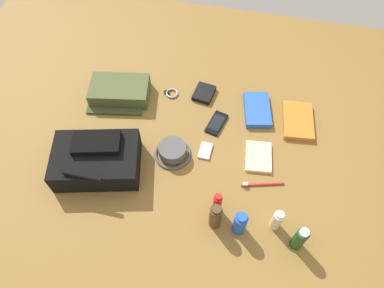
% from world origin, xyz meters
% --- Properties ---
extents(ground_plane, '(2.64, 2.02, 0.02)m').
position_xyz_m(ground_plane, '(0.00, 0.00, -0.01)').
color(ground_plane, brown).
rests_on(ground_plane, ground).
extents(backpack, '(0.40, 0.31, 0.14)m').
position_xyz_m(backpack, '(0.37, 0.17, 0.06)').
color(backpack, black).
rests_on(backpack, ground_plane).
extents(toiletry_pouch, '(0.30, 0.25, 0.08)m').
position_xyz_m(toiletry_pouch, '(0.40, -0.22, 0.04)').
color(toiletry_pouch, '#47512D').
rests_on(toiletry_pouch, ground_plane).
extents(bucket_hat, '(0.16, 0.16, 0.06)m').
position_xyz_m(bucket_hat, '(0.08, 0.05, 0.03)').
color(bucket_hat, '#4F4F4F').
rests_on(bucket_hat, ground_plane).
extents(shampoo_bottle, '(0.04, 0.04, 0.14)m').
position_xyz_m(shampoo_bottle, '(-0.47, 0.33, 0.07)').
color(shampoo_bottle, '#19471E').
rests_on(shampoo_bottle, ground_plane).
extents(lotion_bottle, '(0.04, 0.04, 0.12)m').
position_xyz_m(lotion_bottle, '(-0.39, 0.27, 0.06)').
color(lotion_bottle, beige).
rests_on(lotion_bottle, ground_plane).
extents(deodorant_spray, '(0.05, 0.05, 0.13)m').
position_xyz_m(deodorant_spray, '(-0.25, 0.32, 0.06)').
color(deodorant_spray, blue).
rests_on(deodorant_spray, ground_plane).
extents(cologne_bottle, '(0.05, 0.05, 0.15)m').
position_xyz_m(cologne_bottle, '(-0.16, 0.31, 0.07)').
color(cologne_bottle, '#473319').
rests_on(cologne_bottle, ground_plane).
extents(sunscreen_spray, '(0.03, 0.03, 0.14)m').
position_xyz_m(sunscreen_spray, '(-0.16, 0.26, 0.07)').
color(sunscreen_spray, red).
rests_on(sunscreen_spray, ground_plane).
extents(paperback_novel, '(0.16, 0.22, 0.03)m').
position_xyz_m(paperback_novel, '(-0.45, -0.25, 0.01)').
color(paperback_novel, orange).
rests_on(paperback_novel, ground_plane).
extents(travel_guidebook, '(0.15, 0.22, 0.03)m').
position_xyz_m(travel_guidebook, '(-0.25, -0.27, 0.01)').
color(travel_guidebook, blue).
rests_on(travel_guidebook, ground_plane).
extents(cell_phone, '(0.09, 0.14, 0.01)m').
position_xyz_m(cell_phone, '(-0.08, -0.16, 0.01)').
color(cell_phone, black).
rests_on(cell_phone, ground_plane).
extents(media_player, '(0.06, 0.09, 0.01)m').
position_xyz_m(media_player, '(-0.06, -0.00, 0.01)').
color(media_player, '#B7B7BC').
rests_on(media_player, ground_plane).
extents(wristwatch, '(0.07, 0.06, 0.01)m').
position_xyz_m(wristwatch, '(0.17, -0.29, 0.01)').
color(wristwatch, '#99999E').
rests_on(wristwatch, ground_plane).
extents(toothbrush, '(0.17, 0.06, 0.02)m').
position_xyz_m(toothbrush, '(-0.31, 0.11, 0.01)').
color(toothbrush, red).
rests_on(toothbrush, ground_plane).
extents(wallet, '(0.11, 0.12, 0.02)m').
position_xyz_m(wallet, '(0.01, -0.32, 0.01)').
color(wallet, black).
rests_on(wallet, ground_plane).
extents(notepad, '(0.13, 0.16, 0.02)m').
position_xyz_m(notepad, '(-0.29, -0.02, 0.01)').
color(notepad, beige).
rests_on(notepad, ground_plane).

